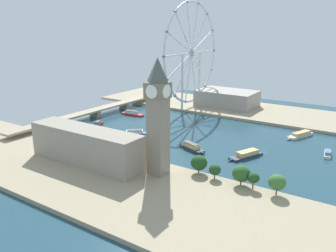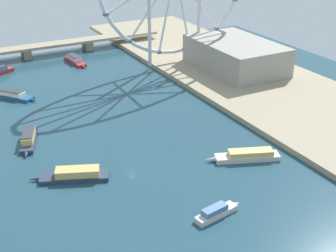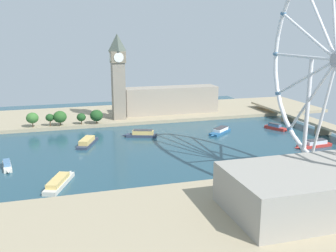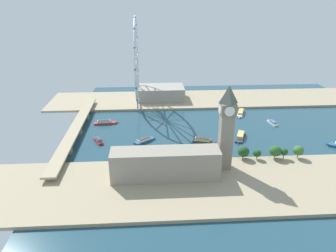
# 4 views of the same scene
# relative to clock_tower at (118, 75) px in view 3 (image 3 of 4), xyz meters

# --- Properties ---
(ground_plane) EXTENTS (410.14, 410.14, 0.00)m
(ground_plane) POSITION_rel_clock_tower_xyz_m (93.19, -42.35, -43.57)
(ground_plane) COLOR #234756
(riverbank_left) EXTENTS (90.00, 520.00, 3.00)m
(riverbank_left) POSITION_rel_clock_tower_xyz_m (-26.88, -42.35, -42.07)
(riverbank_left) COLOR tan
(riverbank_left) RESTS_ON ground_plane
(riverbank_right) EXTENTS (90.00, 520.00, 3.00)m
(riverbank_right) POSITION_rel_clock_tower_xyz_m (213.26, -42.35, -42.07)
(riverbank_right) COLOR tan
(riverbank_right) RESTS_ON ground_plane
(clock_tower) EXTENTS (14.19, 14.19, 77.91)m
(clock_tower) POSITION_rel_clock_tower_xyz_m (0.00, 0.00, 0.00)
(clock_tower) COLOR gray
(clock_tower) RESTS_ON riverbank_left
(parliament_block) EXTENTS (22.00, 93.39, 26.00)m
(parliament_block) POSITION_rel_clock_tower_xyz_m (-13.65, 54.70, -27.56)
(parliament_block) COLOR gray
(parliament_block) RESTS_ON riverbank_left
(tree_row_embankment) EXTENTS (13.05, 64.48, 13.02)m
(tree_row_embankment) POSITION_rel_clock_tower_xyz_m (14.00, -48.63, -32.94)
(tree_row_embankment) COLOR #513823
(tree_row_embankment) RESTS_ON riverbank_left
(ferris_wheel) EXTENTS (120.65, 3.20, 124.47)m
(ferris_wheel) POSITION_rel_clock_tower_xyz_m (185.77, 83.44, 24.05)
(ferris_wheel) COLOR silver
(ferris_wheel) RESTS_ON riverbank_right
(riverside_hall) EXTENTS (45.16, 70.41, 19.29)m
(riverside_hall) POSITION_rel_clock_tower_xyz_m (215.51, 48.79, -30.92)
(riverside_hall) COLOR gray
(riverside_hall) RESTS_ON riverbank_right
(river_bridge) EXTENTS (222.14, 13.47, 8.78)m
(river_bridge) POSITION_rel_clock_tower_xyz_m (93.19, 153.84, -36.66)
(river_bridge) COLOR tan
(river_bridge) RESTS_ON ground_plane
(tour_boat_0) EXTENTS (34.34, 18.96, 5.15)m
(tour_boat_0) POSITION_rel_clock_tower_xyz_m (69.11, -35.66, -41.42)
(tour_boat_0) COLOR #2D384C
(tour_boat_0) RESTS_ON ground_plane
(tour_boat_1) EXTENTS (22.29, 7.57, 4.56)m
(tour_boat_1) POSITION_rel_clock_tower_xyz_m (108.75, -88.03, -41.73)
(tour_boat_1) COLOR beige
(tour_boat_1) RESTS_ON ground_plane
(tour_boat_3) EXTENTS (21.57, 13.54, 5.39)m
(tour_boat_3) POSITION_rel_clock_tower_xyz_m (68.50, 124.66, -41.43)
(tour_boat_3) COLOR #B22D28
(tour_boat_3) RESTS_ON ground_plane
(tour_boat_4) EXTENTS (8.67, 32.08, 5.48)m
(tour_boat_4) POSITION_rel_clock_tower_xyz_m (122.51, 123.90, -41.36)
(tour_boat_4) COLOR #B22D28
(tour_boat_4) RESTS_ON ground_plane
(tour_boat_5) EXTENTS (22.15, 25.87, 4.91)m
(tour_boat_5) POSITION_rel_clock_tower_xyz_m (66.36, 73.48, -41.57)
(tour_boat_5) COLOR #235684
(tour_boat_5) RESTS_ON ground_plane
(tour_boat_6) EXTENTS (14.23, 28.49, 6.00)m
(tour_boat_6) POSITION_rel_clock_tower_xyz_m (59.51, 8.13, -41.05)
(tour_boat_6) COLOR #2D384C
(tour_boat_6) RESTS_ON ground_plane
(tour_boat_7) EXTENTS (35.00, 17.94, 4.82)m
(tour_boat_7) POSITION_rel_clock_tower_xyz_m (146.15, -57.66, -41.51)
(tour_boat_7) COLOR beige
(tour_boat_7) RESTS_ON ground_plane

